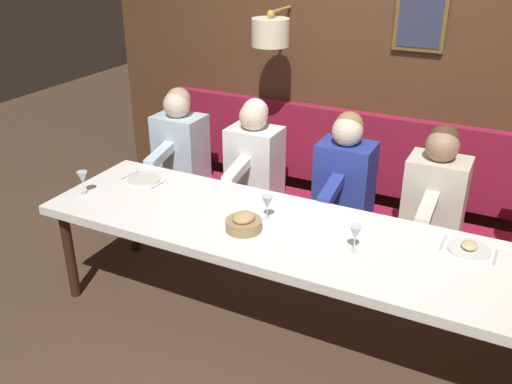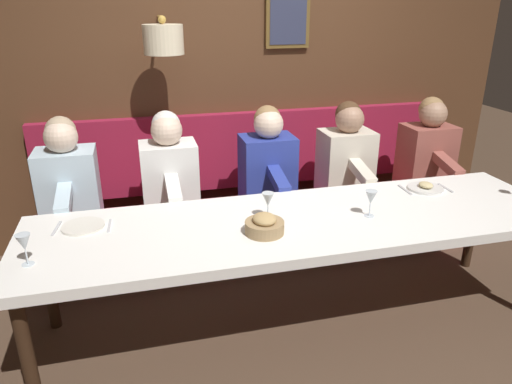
{
  "view_description": "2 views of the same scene",
  "coord_description": "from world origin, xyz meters",
  "px_view_note": "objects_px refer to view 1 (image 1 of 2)",
  "views": [
    {
      "loc": [
        -2.71,
        -1.12,
        2.4
      ],
      "look_at": [
        0.05,
        0.27,
        0.92
      ],
      "focal_mm": 38.96,
      "sensor_mm": 36.0,
      "label": 1
    },
    {
      "loc": [
        -2.42,
        0.9,
        1.94
      ],
      "look_at": [
        0.05,
        0.27,
        0.92
      ],
      "focal_mm": 33.31,
      "sensor_mm": 36.0,
      "label": 2
    }
  ],
  "objects_px": {
    "dining_table": "(292,239)",
    "diner_far": "(254,152)",
    "wine_glass_0": "(355,233)",
    "wine_glass_2": "(267,203)",
    "diner_near": "(436,186)",
    "wine_glass_1": "(83,178)",
    "bread_bowl": "(244,223)",
    "diner_middle": "(345,169)",
    "diner_farthest": "(180,139)"
  },
  "relations": [
    {
      "from": "dining_table",
      "to": "diner_far",
      "type": "distance_m",
      "value": 1.14
    },
    {
      "from": "wine_glass_0",
      "to": "wine_glass_2",
      "type": "height_order",
      "value": "same"
    },
    {
      "from": "diner_near",
      "to": "wine_glass_1",
      "type": "distance_m",
      "value": 2.41
    },
    {
      "from": "diner_far",
      "to": "bread_bowl",
      "type": "xyz_separation_m",
      "value": [
        -1.01,
        -0.44,
        -0.03
      ]
    },
    {
      "from": "diner_far",
      "to": "wine_glass_2",
      "type": "distance_m",
      "value": 0.97
    },
    {
      "from": "diner_middle",
      "to": "wine_glass_2",
      "type": "relative_size",
      "value": 4.82
    },
    {
      "from": "wine_glass_2",
      "to": "bread_bowl",
      "type": "distance_m",
      "value": 0.21
    },
    {
      "from": "diner_near",
      "to": "wine_glass_0",
      "type": "relative_size",
      "value": 4.82
    },
    {
      "from": "diner_farthest",
      "to": "wine_glass_2",
      "type": "xyz_separation_m",
      "value": [
        -0.83,
        -1.2,
        0.04
      ]
    },
    {
      "from": "diner_near",
      "to": "dining_table",
      "type": "bearing_deg",
      "value": 142.27
    },
    {
      "from": "diner_far",
      "to": "wine_glass_2",
      "type": "relative_size",
      "value": 4.82
    },
    {
      "from": "wine_glass_2",
      "to": "bread_bowl",
      "type": "bearing_deg",
      "value": 158.79
    },
    {
      "from": "bread_bowl",
      "to": "dining_table",
      "type": "bearing_deg",
      "value": -64.99
    },
    {
      "from": "wine_glass_2",
      "to": "dining_table",
      "type": "bearing_deg",
      "value": -106.16
    },
    {
      "from": "diner_farthest",
      "to": "wine_glass_1",
      "type": "xyz_separation_m",
      "value": [
        -1.05,
        0.08,
        0.04
      ]
    },
    {
      "from": "diner_far",
      "to": "diner_middle",
      "type": "bearing_deg",
      "value": -90.0
    },
    {
      "from": "diner_near",
      "to": "diner_farthest",
      "type": "xyz_separation_m",
      "value": [
        0.0,
        2.08,
        0.0
      ]
    },
    {
      "from": "wine_glass_0",
      "to": "wine_glass_2",
      "type": "xyz_separation_m",
      "value": [
        0.12,
        0.6,
        0.0
      ]
    },
    {
      "from": "wine_glass_0",
      "to": "wine_glass_1",
      "type": "xyz_separation_m",
      "value": [
        -0.1,
        1.89,
        0.0
      ]
    },
    {
      "from": "dining_table",
      "to": "diner_far",
      "type": "xyz_separation_m",
      "value": [
        0.88,
        0.7,
        0.13
      ]
    },
    {
      "from": "dining_table",
      "to": "wine_glass_2",
      "type": "height_order",
      "value": "wine_glass_2"
    },
    {
      "from": "bread_bowl",
      "to": "wine_glass_1",
      "type": "bearing_deg",
      "value": 91.98
    },
    {
      "from": "dining_table",
      "to": "wine_glass_1",
      "type": "distance_m",
      "value": 1.5
    },
    {
      "from": "wine_glass_2",
      "to": "diner_middle",
      "type": "bearing_deg",
      "value": -15.67
    },
    {
      "from": "bread_bowl",
      "to": "diner_far",
      "type": "bearing_deg",
      "value": 23.57
    },
    {
      "from": "diner_near",
      "to": "wine_glass_0",
      "type": "xyz_separation_m",
      "value": [
        -0.95,
        0.27,
        0.04
      ]
    },
    {
      "from": "dining_table",
      "to": "wine_glass_0",
      "type": "xyz_separation_m",
      "value": [
        -0.06,
        -0.41,
        0.17
      ]
    },
    {
      "from": "diner_near",
      "to": "wine_glass_1",
      "type": "xyz_separation_m",
      "value": [
        -1.05,
        2.17,
        0.04
      ]
    },
    {
      "from": "diner_near",
      "to": "wine_glass_2",
      "type": "height_order",
      "value": "diner_near"
    },
    {
      "from": "wine_glass_1",
      "to": "wine_glass_2",
      "type": "relative_size",
      "value": 1.0
    },
    {
      "from": "diner_near",
      "to": "diner_far",
      "type": "relative_size",
      "value": 1.0
    },
    {
      "from": "bread_bowl",
      "to": "wine_glass_2",
      "type": "bearing_deg",
      "value": -21.21
    },
    {
      "from": "wine_glass_1",
      "to": "wine_glass_0",
      "type": "bearing_deg",
      "value": -86.89
    },
    {
      "from": "diner_farthest",
      "to": "bread_bowl",
      "type": "xyz_separation_m",
      "value": [
        -1.01,
        -1.13,
        -0.03
      ]
    },
    {
      "from": "diner_near",
      "to": "diner_farthest",
      "type": "relative_size",
      "value": 1.0
    },
    {
      "from": "diner_near",
      "to": "wine_glass_2",
      "type": "distance_m",
      "value": 1.21
    },
    {
      "from": "diner_far",
      "to": "wine_glass_1",
      "type": "distance_m",
      "value": 1.31
    },
    {
      "from": "wine_glass_0",
      "to": "diner_middle",
      "type": "bearing_deg",
      "value": 21.44
    },
    {
      "from": "diner_far",
      "to": "diner_farthest",
      "type": "distance_m",
      "value": 0.69
    },
    {
      "from": "diner_farthest",
      "to": "bread_bowl",
      "type": "height_order",
      "value": "diner_farthest"
    },
    {
      "from": "dining_table",
      "to": "diner_middle",
      "type": "bearing_deg",
      "value": -2.36
    },
    {
      "from": "diner_near",
      "to": "bread_bowl",
      "type": "relative_size",
      "value": 3.6
    },
    {
      "from": "diner_far",
      "to": "wine_glass_1",
      "type": "relative_size",
      "value": 4.82
    },
    {
      "from": "dining_table",
      "to": "wine_glass_2",
      "type": "xyz_separation_m",
      "value": [
        0.06,
        0.2,
        0.17
      ]
    },
    {
      "from": "diner_far",
      "to": "diner_near",
      "type": "bearing_deg",
      "value": -90.0
    },
    {
      "from": "dining_table",
      "to": "bread_bowl",
      "type": "bearing_deg",
      "value": 115.01
    },
    {
      "from": "diner_near",
      "to": "diner_farthest",
      "type": "distance_m",
      "value": 2.08
    },
    {
      "from": "diner_near",
      "to": "wine_glass_0",
      "type": "bearing_deg",
      "value": 163.78
    },
    {
      "from": "diner_near",
      "to": "wine_glass_0",
      "type": "height_order",
      "value": "diner_near"
    },
    {
      "from": "wine_glass_2",
      "to": "diner_near",
      "type": "bearing_deg",
      "value": -46.76
    }
  ]
}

